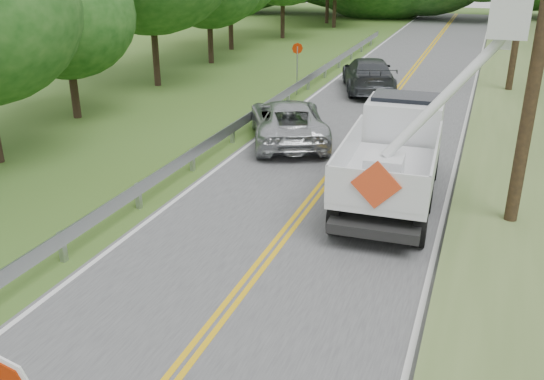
% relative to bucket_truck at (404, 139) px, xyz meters
% --- Properties ---
extents(road, '(7.20, 96.00, 0.03)m').
position_rel_bucket_truck_xyz_m(road, '(-2.13, 3.35, -1.49)').
color(road, '#48494B').
rests_on(road, ground).
extents(guardrail, '(0.18, 48.00, 0.77)m').
position_rel_bucket_truck_xyz_m(guardrail, '(-6.15, 4.26, -0.95)').
color(guardrail, '#9EA1A5').
rests_on(guardrail, ground).
extents(bucket_truck, '(3.97, 6.73, 6.54)m').
position_rel_bucket_truck_xyz_m(bucket_truck, '(0.00, 0.00, 0.00)').
color(bucket_truck, black).
rests_on(bucket_truck, road).
extents(suv_silver, '(4.39, 5.81, 1.47)m').
position_rel_bucket_truck_xyz_m(suv_silver, '(-4.46, 3.19, -0.75)').
color(suv_silver, '#ADB1B4').
rests_on(suv_silver, road).
extents(suv_darkgrey, '(3.76, 5.84, 1.57)m').
position_rel_bucket_truck_xyz_m(suv_darkgrey, '(-3.45, 12.03, -0.69)').
color(suv_darkgrey, '#383C40').
rests_on(suv_darkgrey, road).
extents(stop_sign_permanent, '(0.45, 0.29, 2.39)m').
position_rel_bucket_truck_xyz_m(stop_sign_permanent, '(-6.41, 10.13, 0.07)').
color(stop_sign_permanent, '#9EA1A5').
rests_on(stop_sign_permanent, ground).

